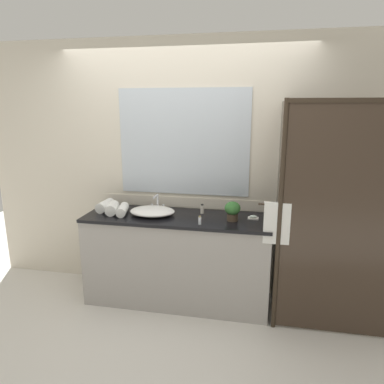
% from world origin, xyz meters
% --- Properties ---
extents(ground_plane, '(8.00, 8.00, 0.00)m').
position_xyz_m(ground_plane, '(0.00, 0.00, 0.00)').
color(ground_plane, silver).
extents(wall_back_with_mirror, '(4.40, 0.06, 2.60)m').
position_xyz_m(wall_back_with_mirror, '(0.00, 0.34, 1.31)').
color(wall_back_with_mirror, beige).
rests_on(wall_back_with_mirror, ground_plane).
extents(vanity_cabinet, '(1.80, 0.58, 0.90)m').
position_xyz_m(vanity_cabinet, '(0.00, 0.01, 0.45)').
color(vanity_cabinet, '#9E9993').
rests_on(vanity_cabinet, ground_plane).
extents(shower_enclosure, '(1.20, 0.59, 2.00)m').
position_xyz_m(shower_enclosure, '(1.27, -0.19, 1.03)').
color(shower_enclosure, '#2D2319').
rests_on(shower_enclosure, ground_plane).
extents(sink_basin, '(0.44, 0.34, 0.07)m').
position_xyz_m(sink_basin, '(-0.25, -0.00, 0.94)').
color(sink_basin, white).
rests_on(sink_basin, vanity_cabinet).
extents(faucet, '(0.17, 0.15, 0.17)m').
position_xyz_m(faucet, '(-0.25, 0.17, 0.96)').
color(faucet, silver).
rests_on(faucet, vanity_cabinet).
extents(potted_plant, '(0.15, 0.15, 0.18)m').
position_xyz_m(potted_plant, '(0.54, -0.02, 1.00)').
color(potted_plant, '#473828').
rests_on(potted_plant, vanity_cabinet).
extents(soap_dish, '(0.10, 0.07, 0.04)m').
position_xyz_m(soap_dish, '(0.73, 0.06, 0.91)').
color(soap_dish, silver).
rests_on(soap_dish, vanity_cabinet).
extents(amenity_bottle_body_wash, '(0.03, 0.03, 0.10)m').
position_xyz_m(amenity_bottle_body_wash, '(0.22, 0.14, 0.95)').
color(amenity_bottle_body_wash, silver).
rests_on(amenity_bottle_body_wash, vanity_cabinet).
extents(amenity_bottle_conditioner, '(0.03, 0.03, 0.08)m').
position_xyz_m(amenity_bottle_conditioner, '(0.26, -0.19, 0.94)').
color(amenity_bottle_conditioner, silver).
rests_on(amenity_bottle_conditioner, vanity_cabinet).
extents(rolled_towel_near_edge, '(0.12, 0.24, 0.11)m').
position_xyz_m(rolled_towel_near_edge, '(-0.76, 0.04, 0.95)').
color(rolled_towel_near_edge, white).
rests_on(rolled_towel_near_edge, vanity_cabinet).
extents(rolled_towel_middle, '(0.15, 0.24, 0.11)m').
position_xyz_m(rolled_towel_middle, '(-0.65, -0.03, 0.95)').
color(rolled_towel_middle, white).
rests_on(rolled_towel_middle, vanity_cabinet).
extents(rolled_towel_far_edge, '(0.14, 0.27, 0.09)m').
position_xyz_m(rolled_towel_far_edge, '(-0.54, -0.04, 0.95)').
color(rolled_towel_far_edge, white).
rests_on(rolled_towel_far_edge, vanity_cabinet).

